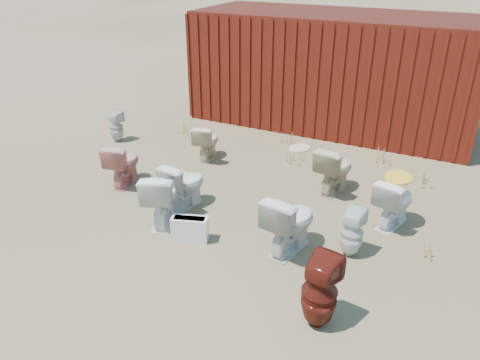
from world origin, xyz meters
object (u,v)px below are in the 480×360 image
at_px(loose_tank, 190,229).
at_px(toilet_front_maroon, 320,292).
at_px(shipping_container, 334,70).
at_px(toilet_back_beige_left, 207,142).
at_px(toilet_front_a, 162,196).
at_px(toilet_back_e, 352,233).
at_px(toilet_front_pink, 123,163).
at_px(toilet_back_yellowlid, 394,202).
at_px(toilet_back_a, 116,127).
at_px(toilet_front_e, 290,222).
at_px(toilet_front_c, 184,184).
at_px(toilet_back_beige_right, 335,169).

bearing_deg(loose_tank, toilet_front_maroon, -39.02).
bearing_deg(toilet_front_maroon, shipping_container, -65.23).
relative_size(shipping_container, toilet_back_beige_left, 8.66).
bearing_deg(toilet_front_a, toilet_back_e, 167.18).
distance_m(toilet_front_pink, toilet_front_maroon, 4.35).
xyz_separation_m(toilet_back_yellowlid, loose_tank, (-2.41, -1.67, -0.20)).
distance_m(toilet_back_a, toilet_back_e, 5.67).
xyz_separation_m(toilet_front_e, loose_tank, (-1.31, -0.40, -0.26)).
relative_size(toilet_front_maroon, toilet_back_yellowlid, 1.13).
xyz_separation_m(toilet_front_c, toilet_back_a, (-2.75, 1.67, -0.06)).
xyz_separation_m(shipping_container, toilet_front_maroon, (1.80, -6.33, -0.77)).
xyz_separation_m(shipping_container, loose_tank, (-0.28, -5.58, -1.02)).
distance_m(toilet_front_c, toilet_back_beige_right, 2.46).
distance_m(toilet_front_e, loose_tank, 1.39).
height_order(toilet_back_yellowlid, loose_tank, toilet_back_yellowlid).
xyz_separation_m(toilet_back_beige_left, toilet_back_yellowlid, (3.60, -0.83, 0.03)).
bearing_deg(toilet_back_beige_left, toilet_back_beige_right, 164.93).
xyz_separation_m(toilet_front_c, toilet_front_maroon, (2.66, -1.52, 0.05)).
bearing_deg(toilet_back_e, toilet_front_maroon, 95.27).
distance_m(toilet_front_pink, loose_tank, 2.15).
bearing_deg(toilet_back_beige_left, toilet_front_e, 129.21).
bearing_deg(toilet_back_yellowlid, toilet_front_maroon, 97.25).
bearing_deg(toilet_back_e, shipping_container, -65.72).
bearing_deg(toilet_front_pink, toilet_back_beige_left, -127.61).
bearing_deg(loose_tank, toilet_front_pink, 134.25).
distance_m(toilet_front_pink, toilet_back_a, 2.03).
xyz_separation_m(toilet_front_pink, toilet_front_c, (1.34, -0.20, 0.00)).
distance_m(shipping_container, toilet_front_pink, 5.18).
xyz_separation_m(toilet_front_maroon, toilet_back_beige_left, (-3.27, 3.25, -0.08)).
distance_m(shipping_container, toilet_front_maroon, 6.63).
height_order(toilet_front_c, toilet_front_maroon, toilet_front_maroon).
bearing_deg(toilet_back_yellowlid, toilet_front_e, 64.00).
distance_m(toilet_back_beige_left, toilet_back_e, 3.74).
bearing_deg(toilet_front_c, toilet_front_e, 178.91).
xyz_separation_m(toilet_front_a, toilet_front_c, (0.03, 0.53, -0.04)).
relative_size(shipping_container, toilet_back_a, 9.41).
distance_m(toilet_front_pink, toilet_front_e, 3.27).
bearing_deg(toilet_back_a, toilet_back_yellowlid, 176.65).
bearing_deg(shipping_container, toilet_front_a, -99.34).
bearing_deg(toilet_front_c, toilet_front_pink, 1.56).
xyz_separation_m(toilet_front_pink, toilet_front_maroon, (4.00, -1.71, 0.05)).
relative_size(shipping_container, toilet_front_e, 6.97).
xyz_separation_m(toilet_back_e, loose_tank, (-2.06, -0.65, -0.16)).
height_order(toilet_front_c, loose_tank, toilet_front_c).
relative_size(toilet_front_c, toilet_back_a, 1.19).
height_order(toilet_front_maroon, toilet_back_e, toilet_front_maroon).
bearing_deg(toilet_back_beige_right, toilet_back_yellowlid, 160.43).
height_order(toilet_front_maroon, toilet_back_beige_left, toilet_front_maroon).
xyz_separation_m(toilet_front_a, toilet_front_maroon, (2.68, -0.98, 0.00)).
height_order(toilet_front_pink, toilet_back_a, toilet_front_pink).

